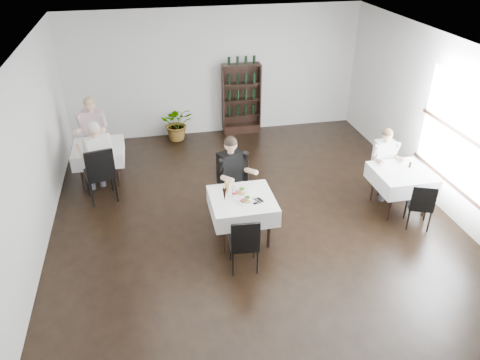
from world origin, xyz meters
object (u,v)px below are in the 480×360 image
wine_shelf (241,100)px  main_table (242,206)px  diner_main (233,172)px  potted_tree (177,123)px

wine_shelf → main_table: bearing=-101.8°
wine_shelf → diner_main: size_ratio=1.14×
wine_shelf → potted_tree: (-1.59, -0.11, -0.43)m
main_table → diner_main: 0.71m
wine_shelf → main_table: (-0.90, -4.31, -0.23)m
main_table → diner_main: diner_main is taller
wine_shelf → potted_tree: bearing=-175.9°
potted_tree → diner_main: 3.63m
potted_tree → wine_shelf: bearing=4.1°
wine_shelf → potted_tree: size_ratio=2.09×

